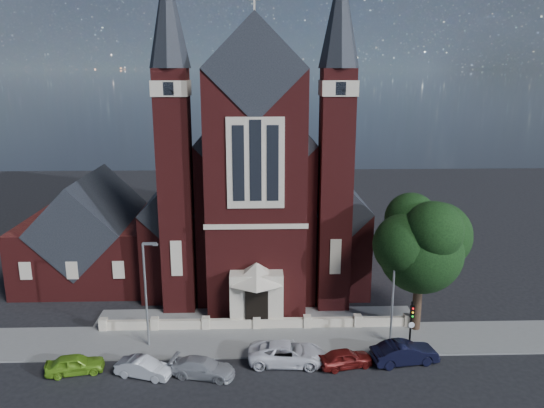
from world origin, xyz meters
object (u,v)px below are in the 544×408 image
Objects in this scene: car_white_suv at (287,353)px; traffic_signal at (411,321)px; street_tree at (424,247)px; street_lamp_left at (147,289)px; car_silver_a at (144,368)px; car_dark_red at (346,358)px; street_lamp_right at (395,286)px; parish_hall at (92,238)px; church at (256,184)px; car_lime_van at (75,364)px; car_silver_b at (203,368)px; car_navy at (404,353)px.

traffic_signal is at bearing -79.73° from car_white_suv.
street_tree is 20.71m from street_lamp_left.
car_silver_a is (-20.14, -5.66, -6.33)m from street_tree.
car_dark_red reaches higher than car_silver_a.
street_lamp_right is 2.71m from traffic_signal.
parish_hall is 3.05× the size of traffic_signal.
street_tree is (12.60, -17.23, -1.23)m from church.
church is at bearing -40.46° from car_lime_van.
church is 2.86× the size of parish_hall.
street_tree is at bearing 64.05° from traffic_signal.
street_lamp_left is at bearing 180.00° from street_lamp_right.
street_lamp_right is 1.88× the size of car_silver_b.
car_lime_van is at bearing -142.00° from street_lamp_left.
street_lamp_left is 6.79m from car_lime_van.
car_silver_a is at bearing 101.68° from car_silver_b.
car_navy is at bearing -98.38° from car_dark_red.
car_navy reaches higher than car_lime_van.
parish_hall is 22.18m from car_silver_b.
car_lime_van reaches higher than car_dark_red.
parish_hall reaches higher than car_navy.
street_lamp_left is at bearing 71.63° from car_navy.
street_tree is at bearing -36.65° from car_navy.
street_lamp_left is 7.14m from car_silver_b.
car_lime_van is at bearing -77.88° from parish_hall.
car_white_suv is 4.04m from car_dark_red.
traffic_signal is (0.91, -1.57, -2.02)m from street_lamp_right.
car_lime_van is at bearing 96.78° from car_white_suv.
car_silver_b is (8.67, -0.66, -0.03)m from car_lime_van.
parish_hall is 2.62× the size of car_navy.
street_lamp_left is at bearing -112.66° from church.
car_silver_a is 0.88× the size of car_silver_b.
street_lamp_right is at bearing -68.27° from car_white_suv.
street_tree is at bearing 34.26° from street_lamp_right.
car_dark_red is at bearing -143.02° from street_tree.
street_tree is 18.32m from car_silver_b.
parish_hall is at bearing 38.78° from car_dark_red.
church is at bearing 17.16° from parish_hall.
traffic_signal is 5.52m from car_dark_red.
car_dark_red is at bearing 85.43° from car_navy.
car_lime_van is (3.74, -17.40, -3.36)m from parish_hall.
parish_hall reaches higher than car_silver_b.
church is 6.44× the size of car_white_suv.
traffic_signal is 0.86× the size of car_navy.
street_lamp_right reaches higher than car_dark_red.
parish_hall is 20.13m from car_silver_a.
street_tree is 12.94m from car_white_suv.
traffic_signal is at bearing -59.99° from street_lamp_right.
car_silver_a is 3.95m from car_silver_b.
car_lime_van is 1.01× the size of car_silver_a.
street_lamp_left is (-20.51, -1.71, -2.36)m from street_tree.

